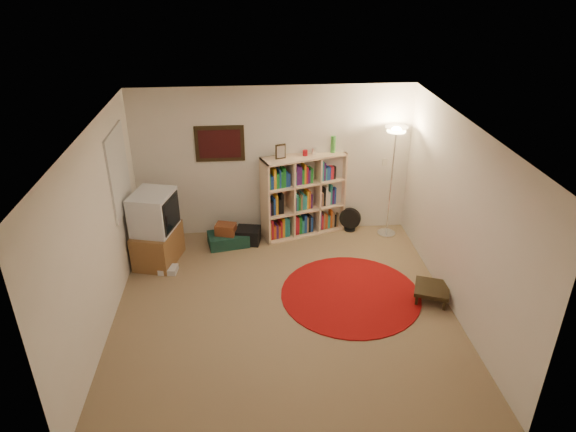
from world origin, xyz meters
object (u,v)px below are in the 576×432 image
suitcase (228,239)px  side_table (432,289)px  floor_lamp (395,147)px  tv_stand (156,229)px  floor_fan (350,219)px  bookshelf (302,196)px

suitcase → side_table: size_ratio=1.19×
floor_lamp → suitcase: 3.06m
tv_stand → suitcase: size_ratio=1.64×
floor_lamp → side_table: (0.14, -1.90, -1.40)m
floor_lamp → floor_fan: bearing=163.0°
floor_lamp → floor_fan: floor_lamp is taller
floor_lamp → suitcase: floor_lamp is taller
side_table → bookshelf: bearing=127.0°
floor_lamp → tv_stand: floor_lamp is taller
bookshelf → suitcase: size_ratio=2.37×
floor_fan → tv_stand: tv_stand is taller
floor_fan → suitcase: (-2.08, -0.32, -0.11)m
tv_stand → floor_fan: bearing=27.9°
tv_stand → side_table: size_ratio=1.95×
bookshelf → floor_lamp: 1.71m
floor_fan → side_table: 2.21m
floor_fan → suitcase: 2.11m
floor_fan → suitcase: floor_fan is taller
suitcase → side_table: side_table is taller
suitcase → floor_lamp: bearing=-8.3°
bookshelf → tv_stand: bookshelf is taller
floor_fan → side_table: bearing=-50.0°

